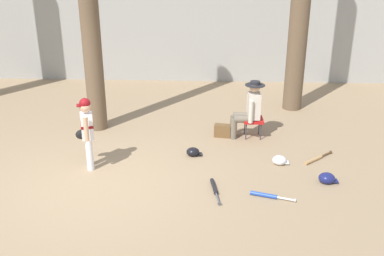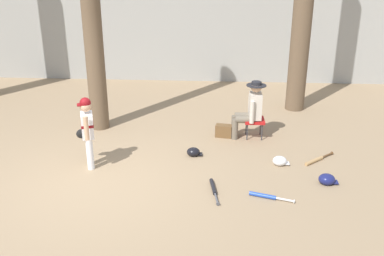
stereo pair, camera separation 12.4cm
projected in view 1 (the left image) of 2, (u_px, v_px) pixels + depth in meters
ground_plane at (98, 184)px, 7.36m from camera, size 60.00×60.00×0.00m
concrete_back_wall at (149, 27)px, 12.87m from camera, size 18.00×0.36×3.09m
young_ballplayer at (87, 129)px, 7.67m from camera, size 0.44×0.56×1.31m
folding_stool at (253, 121)px, 9.11m from camera, size 0.41×0.41×0.41m
seated_spectator at (249, 108)px, 9.01m from camera, size 0.67×0.53×1.20m
handbag_beside_stool at (223, 131)px, 9.21m from camera, size 0.37×0.23×0.26m
bat_black_composite at (215, 188)px, 7.17m from camera, size 0.18×0.76×0.07m
bat_blue_youth at (267, 196)px, 6.96m from camera, size 0.70×0.27×0.07m
bat_wood_tan at (315, 159)px, 8.18m from camera, size 0.62×0.57×0.07m
batting_helmet_black at (193, 152)px, 8.37m from camera, size 0.29×0.23×0.17m
batting_helmet_navy at (327, 178)px, 7.39m from camera, size 0.32×0.25×0.19m
batting_helmet_white at (279, 160)px, 8.04m from camera, size 0.30×0.23×0.17m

